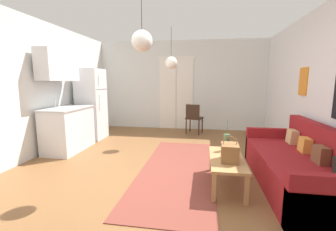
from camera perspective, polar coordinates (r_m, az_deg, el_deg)
The scene contains 13 objects.
ground_plane at distance 3.65m, azimuth -2.85°, elevation -15.58°, with size 5.53×7.61×0.10m, color brown.
wall_back at distance 6.84m, azimuth 3.26°, elevation 7.55°, with size 5.13×0.13×2.63m.
wall_left at distance 4.57m, azimuth -35.73°, elevation 5.42°, with size 0.12×7.21×2.63m.
area_rug at distance 3.83m, azimuth 2.41°, elevation -13.42°, with size 1.17×3.11×0.01m, color brown.
couch at distance 3.67m, azimuth 30.49°, elevation -11.21°, with size 0.89×2.19×0.85m.
coffee_table at distance 3.28m, azimuth 14.71°, elevation -11.22°, with size 0.46×1.05×0.40m.
bamboo_vase at distance 3.54m, azimuth 14.66°, elevation -6.61°, with size 0.09×0.09×0.47m.
handbag at distance 3.10m, azimuth 15.42°, elevation -9.02°, with size 0.23×0.29×0.34m.
refrigerator at distance 5.95m, azimuth -18.87°, elevation 2.73°, with size 0.60×0.63×1.75m.
kitchen_counter at distance 5.12m, azimuth -24.51°, elevation 0.44°, with size 0.63×1.13×2.07m.
accent_chair at distance 6.17m, azimuth 6.58°, elevation -0.37°, with size 0.51×0.49×0.83m.
pendant_lamp_near at distance 3.08m, azimuth -6.62°, elevation 18.29°, with size 0.27×0.27×0.80m.
pendant_lamp_far at distance 5.16m, azimuth 0.81°, elevation 13.26°, with size 0.28×0.28×0.91m.
Camera 1 is at (0.70, -3.25, 1.46)m, focal length 23.97 mm.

